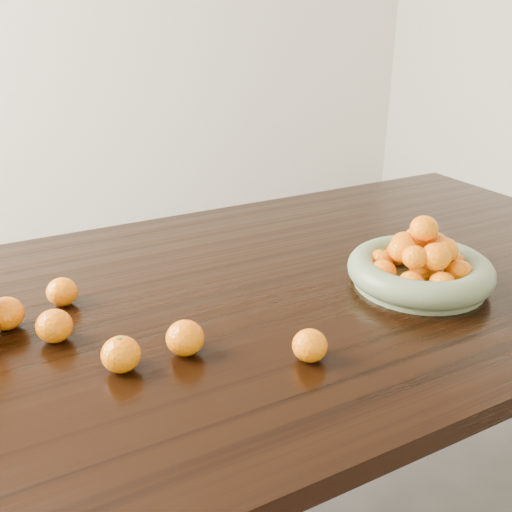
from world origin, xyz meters
name	(u,v)px	position (x,y,z in m)	size (l,w,h in m)	color
dining_table	(248,327)	(0.00, 0.00, 0.66)	(2.00, 1.00, 0.75)	black
fruit_bowl	(420,267)	(0.32, -0.15, 0.79)	(0.30, 0.30, 0.15)	#697656
loose_orange_0	(121,354)	(-0.31, -0.16, 0.78)	(0.06, 0.06, 0.06)	orange
loose_orange_1	(185,338)	(-0.20, -0.16, 0.78)	(0.06, 0.06, 0.06)	orange
loose_orange_2	(310,345)	(-0.03, -0.27, 0.78)	(0.06, 0.06, 0.05)	orange
loose_orange_3	(62,292)	(-0.34, 0.11, 0.78)	(0.06, 0.06, 0.06)	orange
loose_orange_4	(54,326)	(-0.38, -0.02, 0.78)	(0.06, 0.06, 0.06)	orange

